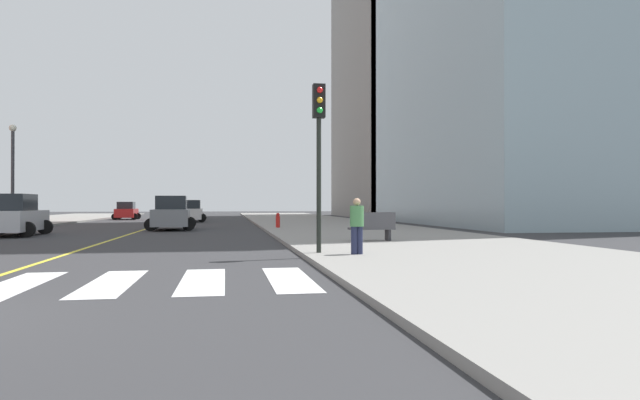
{
  "coord_description": "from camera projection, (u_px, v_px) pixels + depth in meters",
  "views": [
    {
      "loc": [
        4.96,
        -7.76,
        1.6
      ],
      "look_at": [
        12.17,
        34.57,
        1.89
      ],
      "focal_mm": 31.21,
      "sensor_mm": 36.0,
      "label": 1
    }
  ],
  "objects": [
    {
      "name": "car_red_second",
      "position": [
        126.0,
        211.0,
        56.31
      ],
      "size": [
        2.57,
        4.06,
        1.8
      ],
      "rotation": [
        0.0,
        0.0,
        0.02
      ],
      "color": "red",
      "rests_on": "ground"
    },
    {
      "name": "car_silver_fourth",
      "position": [
        13.0,
        216.0,
        27.55
      ],
      "size": [
        2.97,
        4.71,
        2.09
      ],
      "rotation": [
        0.0,
        0.0,
        0.02
      ],
      "color": "#B7B7BC",
      "rests_on": "ground"
    },
    {
      "name": "car_white_nearest",
      "position": [
        191.0,
        212.0,
        49.19
      ],
      "size": [
        2.74,
        4.35,
        1.93
      ],
      "rotation": [
        0.0,
        0.0,
        3.16
      ],
      "color": "silver",
      "rests_on": "ground"
    },
    {
      "name": "car_black_fifth",
      "position": [
        191.0,
        211.0,
        56.74
      ],
      "size": [
        2.75,
        4.32,
        1.9
      ],
      "rotation": [
        0.0,
        0.0,
        3.18
      ],
      "color": "black",
      "rests_on": "ground"
    },
    {
      "name": "fire_hydrant",
      "position": [
        278.0,
        220.0,
        34.04
      ],
      "size": [
        0.26,
        0.26,
        0.89
      ],
      "color": "red",
      "rests_on": "sidewalk_kerb_east"
    },
    {
      "name": "street_lamp",
      "position": [
        13.0,
        165.0,
        35.12
      ],
      "size": [
        0.44,
        0.44,
        6.47
      ],
      "color": "#38383D",
      "rests_on": "sidewalk_kerb_west"
    },
    {
      "name": "pedestrian_waiting_east",
      "position": [
        357.0,
        223.0,
        15.98
      ],
      "size": [
        0.4,
        0.4,
        1.61
      ],
      "rotation": [
        0.0,
        0.0,
        3.28
      ],
      "color": "#232847",
      "rests_on": "sidewalk_kerb_east"
    },
    {
      "name": "park_bench",
      "position": [
        372.0,
        227.0,
        21.7
      ],
      "size": [
        1.82,
        0.63,
        1.12
      ],
      "rotation": [
        0.0,
        0.0,
        1.61
      ],
      "color": "#47474C",
      "rests_on": "sidewalk_kerb_east"
    },
    {
      "name": "sidewalk_kerb_east",
      "position": [
        368.0,
        233.0,
        28.57
      ],
      "size": [
        10.0,
        120.0,
        0.15
      ],
      "primitive_type": "cube",
      "color": "gray",
      "rests_on": "ground"
    },
    {
      "name": "parking_garage_concrete",
      "position": [
        420.0,
        91.0,
        69.32
      ],
      "size": [
        18.0,
        24.0,
        31.28
      ],
      "primitive_type": "cube",
      "color": "gray",
      "rests_on": "ground"
    },
    {
      "name": "car_gray_third",
      "position": [
        171.0,
        214.0,
        34.07
      ],
      "size": [
        3.01,
        4.73,
        2.09
      ],
      "rotation": [
        0.0,
        0.0,
        3.17
      ],
      "color": "slate",
      "rests_on": "ground"
    },
    {
      "name": "traffic_light_near_corner",
      "position": [
        319.0,
        135.0,
        16.5
      ],
      "size": [
        0.36,
        0.41,
        5.01
      ],
      "rotation": [
        0.0,
        0.0,
        3.14
      ],
      "color": "black",
      "rests_on": "sidewalk_kerb_east"
    },
    {
      "name": "lane_divider_paint",
      "position": [
        165.0,
        223.0,
        46.24
      ],
      "size": [
        0.16,
        80.0,
        0.01
      ],
      "primitive_type": "cube",
      "color": "yellow",
      "rests_on": "ground"
    }
  ]
}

